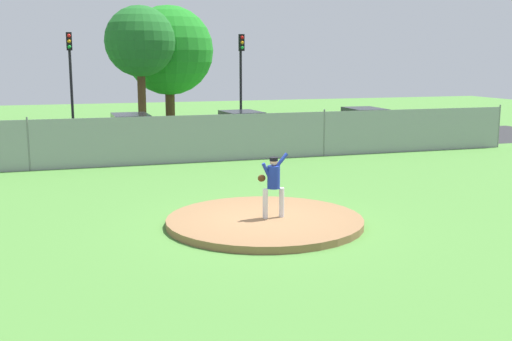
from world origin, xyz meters
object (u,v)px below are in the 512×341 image
Objects in this scene: baseball at (282,211)px; traffic_light_far at (241,67)px; pitcher_youth at (273,181)px; parked_car_teal at (242,129)px; parked_car_charcoal at (364,125)px; parked_car_silver at (131,133)px; traffic_light_near at (70,68)px.

traffic_light_far is at bearing 77.07° from baseball.
pitcher_youth is 0.39× the size of parked_car_teal.
parked_car_charcoal is 11.94m from parked_car_silver.
parked_car_teal is (3.45, 14.69, -0.36)m from pitcher_youth.
parked_car_teal is at bearing 178.30° from parked_car_charcoal.
parked_car_teal is at bearing -28.23° from traffic_light_near.
pitcher_youth is 17.63m from parked_car_charcoal.
pitcher_youth is at bearing -82.52° from parked_car_silver.
parked_car_teal is at bearing -106.00° from traffic_light_far.
baseball is 0.01× the size of traffic_light_near.
baseball is 14.53m from parked_car_teal.
traffic_light_near is at bearing 151.77° from parked_car_teal.
baseball is 0.02× the size of parked_car_silver.
traffic_light_far is at bearing -0.55° from traffic_light_near.
parked_car_silver is at bearing 97.48° from pitcher_youth.
traffic_light_near is (-4.80, 18.41, 3.48)m from baseball.
baseball is (0.42, 0.48, -0.92)m from pitcher_youth.
traffic_light_near is (-14.41, 4.40, 2.91)m from parked_car_charcoal.
pitcher_youth is 22.35× the size of baseball.
traffic_light_far is (6.54, 4.24, 2.92)m from parked_car_silver.
parked_car_teal is at bearing 77.97° from baseball.
parked_car_silver is 8.32m from traffic_light_far.
traffic_light_far is (9.01, -0.09, 0.00)m from traffic_light_near.
traffic_light_near reaches higher than pitcher_youth.
traffic_light_near is at bearing 103.07° from pitcher_youth.
parked_car_charcoal is at bearing -38.62° from traffic_light_far.
traffic_light_near is at bearing 179.45° from traffic_light_far.
parked_car_charcoal is 0.81× the size of traffic_light_near.
parked_car_teal is (-6.58, 0.19, -0.01)m from parked_car_charcoal.
pitcher_youth is 0.38× the size of parked_car_silver.
parked_car_silver is 0.80× the size of traffic_light_far.
parked_car_charcoal is at bearing 55.56° from baseball.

